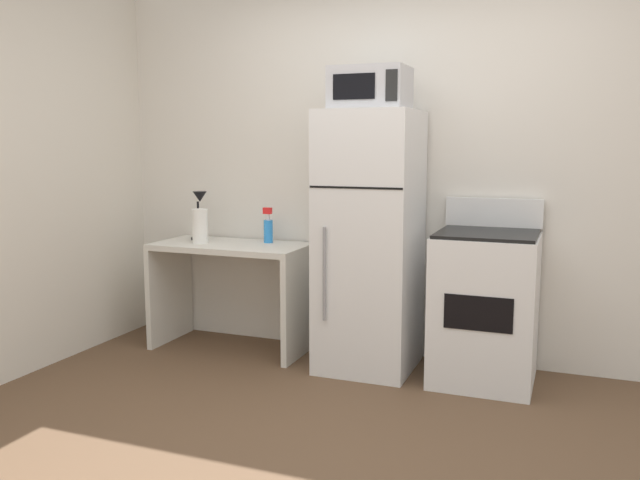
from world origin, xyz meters
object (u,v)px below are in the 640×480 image
at_px(oven_range, 485,306).
at_px(spray_bottle, 268,229).
at_px(desk, 232,276).
at_px(desk_lamp, 199,207).
at_px(microwave, 370,88).
at_px(paper_towel_roll, 200,226).
at_px(refrigerator, 370,242).

bearing_deg(oven_range, spray_bottle, 173.88).
height_order(desk, oven_range, oven_range).
height_order(desk, spray_bottle, spray_bottle).
xyz_separation_m(desk_lamp, microwave, (1.31, -0.13, 0.78)).
bearing_deg(paper_towel_roll, desk, 14.81).
relative_size(spray_bottle, refrigerator, 0.15).
distance_m(desk_lamp, spray_bottle, 0.54).
xyz_separation_m(paper_towel_roll, oven_range, (1.96, 0.03, -0.40)).
xyz_separation_m(desk, oven_range, (1.75, -0.03, -0.05)).
distance_m(desk, spray_bottle, 0.42).
xyz_separation_m(desk, microwave, (1.02, -0.06, 1.26)).
bearing_deg(desk, desk_lamp, 166.05).
height_order(paper_towel_roll, oven_range, oven_range).
bearing_deg(spray_bottle, desk, -148.87).
bearing_deg(desk_lamp, oven_range, -2.81).
xyz_separation_m(spray_bottle, microwave, (0.80, -0.19, 0.93)).
relative_size(desk, oven_range, 0.98).
xyz_separation_m(paper_towel_roll, microwave, (1.23, -0.00, 0.90)).
xyz_separation_m(desk, spray_bottle, (0.22, 0.14, 0.33)).
height_order(desk_lamp, spray_bottle, desk_lamp).
relative_size(desk, paper_towel_roll, 4.49).
height_order(spray_bottle, microwave, microwave).
bearing_deg(oven_range, microwave, -177.79).
distance_m(desk_lamp, refrigerator, 1.33).
xyz_separation_m(desk, paper_towel_roll, (-0.21, -0.06, 0.35)).
bearing_deg(refrigerator, paper_towel_roll, -179.04).
bearing_deg(microwave, refrigerator, 90.33).
bearing_deg(spray_bottle, microwave, -13.55).
distance_m(refrigerator, microwave, 0.95).
height_order(desk_lamp, microwave, microwave).
distance_m(desk, refrigerator, 1.07).
height_order(paper_towel_roll, microwave, microwave).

